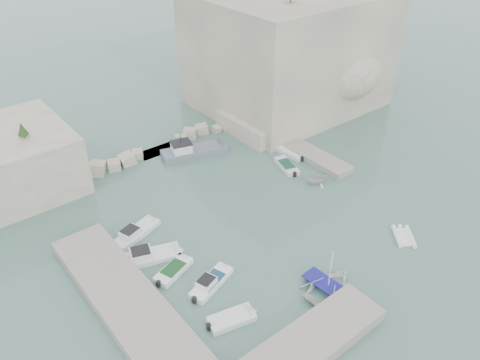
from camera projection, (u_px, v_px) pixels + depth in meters
ground at (276, 229)px, 48.87m from camera, size 400.00×400.00×0.00m
cliff_east at (288, 50)px, 71.20m from camera, size 26.00×22.00×17.00m
cliff_terrace at (259, 123)px, 66.71m from camera, size 8.00×10.00×2.50m
quay_west at (134, 310)px, 39.05m from camera, size 5.00×24.00×1.10m
quay_south at (290, 358)px, 35.20m from camera, size 18.00×4.00×1.10m
ledge_east at (300, 149)px, 62.22m from camera, size 3.00×16.00×0.80m
breakwater at (159, 146)px, 62.32m from camera, size 28.00×3.00×1.40m
motorboat_a at (137, 235)px, 48.00m from camera, size 6.25×3.58×1.40m
motorboat_b at (151, 258)px, 45.09m from camera, size 6.64×4.01×1.40m
motorboat_c at (174, 272)px, 43.51m from camera, size 4.75×3.01×0.70m
motorboat_d at (212, 285)px, 42.19m from camera, size 5.55×3.20×1.40m
motorboat_e at (232, 321)px, 38.79m from camera, size 4.59×2.71×0.70m
rowboat at (328, 289)px, 41.74m from camera, size 5.53×4.13×1.09m
inflatable_dinghy at (403, 238)px, 47.62m from camera, size 3.64×3.84×0.44m
tender_east_a at (316, 183)px, 56.08m from camera, size 3.60×3.34×1.56m
tender_east_b at (286, 168)px, 58.97m from camera, size 2.96×5.02×0.70m
tender_east_c at (290, 155)px, 61.64m from camera, size 1.69×4.54×0.70m
tender_east_d at (264, 143)px, 64.44m from camera, size 4.73×2.04×1.78m
work_boat at (195, 154)px, 61.83m from camera, size 9.82×5.30×2.20m
rowboat_mast at (331, 268)px, 40.28m from camera, size 0.10×0.10×4.20m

